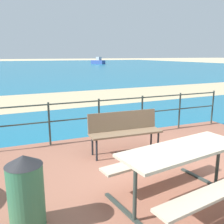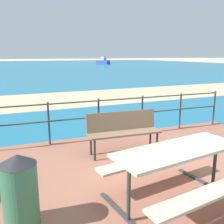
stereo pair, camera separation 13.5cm
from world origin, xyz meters
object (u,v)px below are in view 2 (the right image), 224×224
(boat_near, at_px, (103,62))
(picnic_table, at_px, (177,163))
(park_bench, at_px, (123,128))
(trash_bin, at_px, (20,190))

(boat_near, bearing_deg, picnic_table, 140.50)
(picnic_table, distance_m, park_bench, 1.96)
(picnic_table, relative_size, park_bench, 1.31)
(trash_bin, xyz_separation_m, boat_near, (18.43, 50.17, 0.00))
(picnic_table, xyz_separation_m, park_bench, (0.07, 1.96, -0.07))
(picnic_table, height_order, boat_near, boat_near)
(picnic_table, xyz_separation_m, trash_bin, (-1.99, 0.29, -0.14))
(trash_bin, relative_size, boat_near, 0.21)
(park_bench, distance_m, boat_near, 51.18)
(picnic_table, distance_m, boat_near, 53.06)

